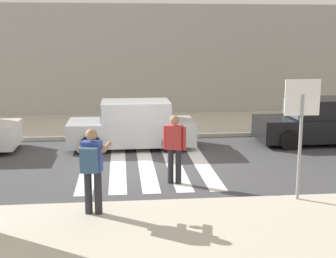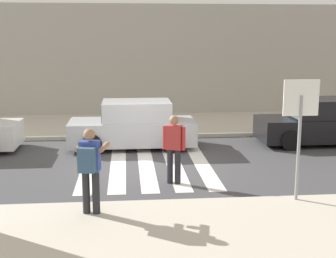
% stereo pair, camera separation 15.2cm
% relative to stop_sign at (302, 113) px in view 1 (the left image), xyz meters
% --- Properties ---
extents(ground_plane, '(120.00, 120.00, 0.00)m').
position_rel_stop_sign_xyz_m(ground_plane, '(-3.10, 3.43, -2.04)').
color(ground_plane, '#424244').
extents(sidewalk_far, '(60.00, 4.80, 0.14)m').
position_rel_stop_sign_xyz_m(sidewalk_far, '(-3.10, 9.43, -1.97)').
color(sidewalk_far, beige).
rests_on(sidewalk_far, ground).
extents(building_facade_far, '(56.00, 4.00, 5.04)m').
position_rel_stop_sign_xyz_m(building_facade_far, '(-3.10, 13.83, 0.48)').
color(building_facade_far, '#ADA89E').
rests_on(building_facade_far, ground).
extents(crosswalk_stripe_0, '(0.44, 5.20, 0.01)m').
position_rel_stop_sign_xyz_m(crosswalk_stripe_0, '(-4.70, 3.63, -2.03)').
color(crosswalk_stripe_0, silver).
rests_on(crosswalk_stripe_0, ground).
extents(crosswalk_stripe_1, '(0.44, 5.20, 0.01)m').
position_rel_stop_sign_xyz_m(crosswalk_stripe_1, '(-3.90, 3.63, -2.03)').
color(crosswalk_stripe_1, silver).
rests_on(crosswalk_stripe_1, ground).
extents(crosswalk_stripe_2, '(0.44, 5.20, 0.01)m').
position_rel_stop_sign_xyz_m(crosswalk_stripe_2, '(-3.10, 3.63, -2.03)').
color(crosswalk_stripe_2, silver).
rests_on(crosswalk_stripe_2, ground).
extents(crosswalk_stripe_3, '(0.44, 5.20, 0.01)m').
position_rel_stop_sign_xyz_m(crosswalk_stripe_3, '(-2.30, 3.63, -2.03)').
color(crosswalk_stripe_3, silver).
rests_on(crosswalk_stripe_3, ground).
extents(crosswalk_stripe_4, '(0.44, 5.20, 0.01)m').
position_rel_stop_sign_xyz_m(crosswalk_stripe_4, '(-1.50, 3.63, -2.03)').
color(crosswalk_stripe_4, silver).
rests_on(crosswalk_stripe_4, ground).
extents(stop_sign, '(0.76, 0.08, 2.60)m').
position_rel_stop_sign_xyz_m(stop_sign, '(0.00, 0.00, 0.00)').
color(stop_sign, gray).
rests_on(stop_sign, sidewalk_near).
extents(photographer_with_backpack, '(0.68, 0.91, 1.72)m').
position_rel_stop_sign_xyz_m(photographer_with_backpack, '(-4.37, -0.45, -0.87)').
color(photographer_with_backpack, '#232328').
rests_on(photographer_with_backpack, sidewalk_near).
extents(pedestrian_crossing, '(0.55, 0.36, 1.72)m').
position_rel_stop_sign_xyz_m(pedestrian_crossing, '(-2.48, 1.78, -1.06)').
color(pedestrian_crossing, '#232328').
rests_on(pedestrian_crossing, ground).
extents(parked_car_silver, '(4.10, 1.92, 1.55)m').
position_rel_stop_sign_xyz_m(parked_car_silver, '(-3.41, 5.73, -1.31)').
color(parked_car_silver, '#B7BABF').
rests_on(parked_car_silver, ground).
extents(parked_car_black, '(4.10, 1.92, 1.55)m').
position_rel_stop_sign_xyz_m(parked_car_black, '(2.93, 5.73, -1.31)').
color(parked_car_black, black).
rests_on(parked_car_black, ground).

